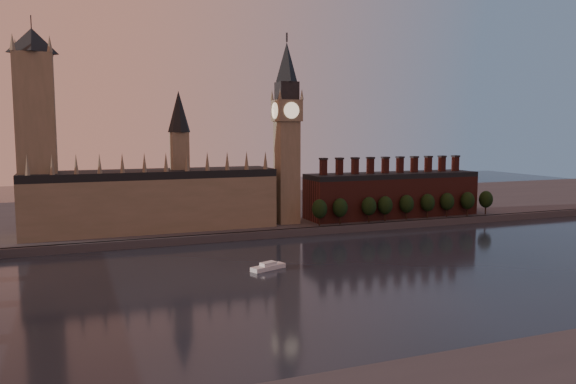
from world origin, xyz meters
name	(u,v)px	position (x,y,z in m)	size (l,w,h in m)	color
ground	(365,278)	(0.00, 0.00, 0.00)	(900.00, 900.00, 0.00)	black
north_bank	(237,211)	(0.00, 178.04, 2.00)	(900.00, 182.00, 4.00)	#414145
palace_of_westminster	(154,197)	(-64.41, 114.91, 21.63)	(130.00, 30.30, 74.00)	gray
victoria_tower	(36,126)	(-120.00, 115.00, 59.09)	(24.00, 24.00, 108.00)	gray
big_ben	(287,131)	(10.00, 110.00, 56.83)	(15.00, 15.00, 107.00)	gray
chimney_block	(392,194)	(80.00, 110.00, 17.82)	(110.00, 25.00, 37.00)	#532520
embankment_tree_0	(320,209)	(23.34, 94.00, 13.47)	(8.60, 8.60, 14.88)	black
embankment_tree_1	(340,208)	(36.30, 94.34, 13.47)	(8.60, 8.60, 14.88)	black
embankment_tree_2	(369,206)	(54.63, 93.87, 13.47)	(8.60, 8.60, 14.88)	black
embankment_tree_3	(385,205)	(65.48, 93.90, 13.47)	(8.60, 8.60, 14.88)	black
embankment_tree_4	(407,204)	(80.66, 94.74, 13.47)	(8.60, 8.60, 14.88)	black
embankment_tree_5	(428,203)	(95.70, 94.94, 13.47)	(8.60, 8.60, 14.88)	black
embankment_tree_6	(447,202)	(110.03, 95.02, 13.47)	(8.60, 8.60, 14.88)	black
embankment_tree_7	(468,201)	(124.83, 94.19, 13.47)	(8.60, 8.60, 14.88)	black
embankment_tree_8	(486,199)	(139.74, 94.99, 13.47)	(8.60, 8.60, 14.88)	black
river_boat	(268,267)	(-31.06, 25.88, 1.20)	(16.23, 9.95, 3.14)	silver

